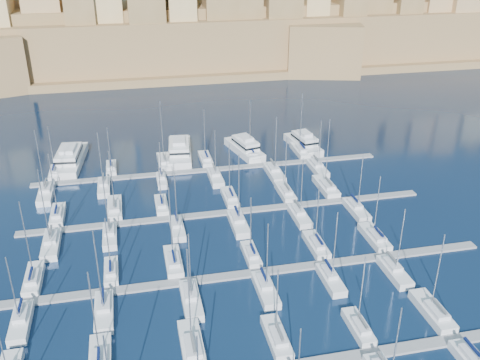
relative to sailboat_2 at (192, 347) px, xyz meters
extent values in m
plane|color=black|center=(12.83, 28.03, -0.78)|extent=(600.00, 600.00, 0.00)
cube|color=slate|center=(12.83, 16.03, -0.58)|extent=(84.00, 2.00, 0.40)
cube|color=slate|center=(12.83, 38.03, -0.58)|extent=(84.00, 2.00, 0.40)
cube|color=slate|center=(12.83, 60.03, -0.58)|extent=(84.00, 2.00, 0.40)
cylinder|color=#9EA0A8|center=(-12.47, 0.41, 7.38)|extent=(0.18, 0.18, 13.54)
cube|color=#08133E|center=(-12.47, -1.54, 2.01)|extent=(0.35, 3.91, 0.35)
cube|color=silver|center=(0.00, 0.12, -0.22)|extent=(3.05, 10.18, 1.71)
cube|color=silver|center=(0.00, -0.90, 0.98)|extent=(2.14, 4.58, 0.70)
cylinder|color=#9EA0A8|center=(0.00, 0.63, 8.16)|extent=(0.18, 0.18, 15.05)
cube|color=#595B60|center=(0.00, -1.40, 2.03)|extent=(0.35, 4.07, 0.35)
cube|color=silver|center=(12.05, -0.58, -0.26)|extent=(2.63, 8.78, 1.64)
cube|color=silver|center=(12.05, -1.46, 0.91)|extent=(1.84, 3.95, 0.70)
cylinder|color=#9EA0A8|center=(12.05, -0.14, 5.93)|extent=(0.18, 0.18, 10.73)
cube|color=#595B60|center=(12.05, -1.90, 1.96)|extent=(0.35, 3.51, 0.35)
cube|color=silver|center=(24.37, -1.05, -0.28)|extent=(2.35, 7.84, 1.59)
cube|color=silver|center=(24.37, -1.83, 0.87)|extent=(1.65, 3.53, 0.70)
cylinder|color=#9EA0A8|center=(24.37, -0.66, 6.20)|extent=(0.18, 0.18, 11.37)
cube|color=#595B60|center=(24.37, -2.22, 1.92)|extent=(0.35, 3.13, 0.35)
cube|color=silver|center=(36.82, -0.13, -0.23)|extent=(2.91, 9.69, 1.68)
cube|color=silver|center=(36.82, -1.09, 0.96)|extent=(2.03, 4.36, 0.70)
cylinder|color=#9EA0A8|center=(36.82, 0.36, 6.92)|extent=(0.18, 0.18, 12.63)
cube|color=#595B60|center=(36.82, -1.58, 2.01)|extent=(0.35, 3.87, 0.35)
cylinder|color=#9EA0A8|center=(23.72, -12.16, 6.43)|extent=(0.18, 0.18, 11.67)
cube|color=silver|center=(36.52, -10.60, 0.93)|extent=(1.91, 4.09, 0.70)
cube|color=#08133E|center=(36.52, -10.15, 1.98)|extent=(0.35, 3.64, 0.35)
cube|color=silver|center=(-23.64, 21.54, -0.25)|extent=(2.70, 9.01, 1.65)
cube|color=silver|center=(-23.64, 20.64, 0.93)|extent=(1.89, 4.06, 0.70)
cylinder|color=#9EA0A8|center=(-23.64, 21.99, 7.38)|extent=(0.18, 0.18, 13.62)
cube|color=#08133E|center=(-23.64, 20.19, 1.98)|extent=(0.35, 3.61, 0.35)
cube|color=silver|center=(-11.01, 20.92, -0.28)|extent=(2.33, 7.78, 1.59)
cube|color=silver|center=(-11.01, 20.14, 0.86)|extent=(1.63, 3.50, 0.70)
cylinder|color=#9EA0A8|center=(-11.01, 21.31, 5.31)|extent=(0.18, 0.18, 9.58)
cube|color=#08133E|center=(-11.01, 19.76, 1.91)|extent=(0.35, 3.11, 0.35)
cube|color=silver|center=(-0.39, 21.64, -0.25)|extent=(2.76, 9.21, 1.66)
cube|color=silver|center=(-0.39, 20.72, 0.94)|extent=(1.93, 4.15, 0.70)
cylinder|color=#9EA0A8|center=(-0.39, 22.10, 7.36)|extent=(0.18, 0.18, 13.56)
cube|color=#08133E|center=(-0.39, 20.26, 1.99)|extent=(0.35, 3.68, 0.35)
cube|color=silver|center=(13.41, 20.95, -0.28)|extent=(2.35, 7.83, 1.59)
cube|color=silver|center=(13.41, 20.16, 0.87)|extent=(1.64, 3.52, 0.70)
cylinder|color=#9EA0A8|center=(13.41, 21.34, 5.85)|extent=(0.18, 0.18, 10.66)
cube|color=#08133E|center=(13.41, 19.77, 1.92)|extent=(0.35, 3.13, 0.35)
cube|color=silver|center=(25.86, 21.46, -0.25)|extent=(2.66, 8.86, 1.64)
cube|color=silver|center=(25.86, 20.58, 0.92)|extent=(1.86, 3.99, 0.70)
cylinder|color=#9EA0A8|center=(25.86, 21.91, 6.23)|extent=(0.18, 0.18, 11.33)
cube|color=#08133E|center=(25.86, 20.13, 1.97)|extent=(0.35, 3.54, 0.35)
cube|color=silver|center=(37.55, 21.74, -0.24)|extent=(2.82, 9.42, 1.67)
cube|color=silver|center=(37.55, 20.80, 0.95)|extent=(1.98, 4.24, 0.70)
cylinder|color=#9EA0A8|center=(37.55, 22.21, 6.46)|extent=(0.18, 0.18, 11.73)
cube|color=#08133E|center=(37.55, 20.33, 2.00)|extent=(0.35, 3.77, 0.35)
cube|color=silver|center=(-24.10, 10.55, -0.25)|extent=(2.69, 8.96, 1.65)
cube|color=silver|center=(-24.10, 11.45, 0.92)|extent=(1.88, 4.03, 0.70)
cylinder|color=#9EA0A8|center=(-24.10, 10.10, 6.14)|extent=(0.18, 0.18, 11.13)
cube|color=#08133E|center=(-24.10, 11.89, 1.97)|extent=(0.35, 3.59, 0.35)
cube|color=silver|center=(-12.09, 10.38, -0.24)|extent=(2.79, 9.30, 1.67)
cube|color=silver|center=(-12.09, 11.31, 0.94)|extent=(1.95, 4.19, 0.70)
cylinder|color=#9EA0A8|center=(-12.09, 9.92, 7.53)|extent=(0.18, 0.18, 13.88)
cube|color=#08133E|center=(-12.09, 11.78, 1.99)|extent=(0.35, 3.72, 0.35)
cube|color=silver|center=(1.23, 10.30, -0.24)|extent=(2.84, 9.47, 1.67)
cube|color=silver|center=(1.23, 11.24, 0.95)|extent=(1.99, 4.26, 0.70)
cylinder|color=#9EA0A8|center=(1.23, 9.82, 6.46)|extent=(0.18, 0.18, 11.73)
cube|color=#595B60|center=(1.23, 11.72, 2.00)|extent=(0.35, 3.79, 0.35)
cube|color=silver|center=(13.35, 10.45, -0.25)|extent=(2.75, 9.17, 1.66)
cube|color=silver|center=(13.35, 11.36, 0.93)|extent=(1.93, 4.13, 0.70)
cylinder|color=#9EA0A8|center=(13.35, 9.99, 6.50)|extent=(0.18, 0.18, 11.84)
cube|color=#08133E|center=(13.35, 11.82, 1.98)|extent=(0.35, 3.67, 0.35)
cube|color=silver|center=(24.63, 10.81, -0.26)|extent=(2.53, 8.44, 1.62)
cube|color=silver|center=(24.63, 11.66, 0.90)|extent=(1.77, 3.80, 0.70)
cylinder|color=#9EA0A8|center=(24.63, 10.39, 6.71)|extent=(0.18, 0.18, 12.32)
cube|color=#08133E|center=(24.63, 12.08, 1.95)|extent=(0.35, 3.38, 0.35)
cube|color=silver|center=(36.00, 10.58, -0.25)|extent=(2.67, 8.91, 1.65)
cube|color=silver|center=(36.00, 11.47, 0.92)|extent=(1.87, 4.01, 0.70)
cylinder|color=#9EA0A8|center=(36.00, 10.13, 6.42)|extent=(0.18, 0.18, 11.69)
cube|color=#595B60|center=(36.00, 11.91, 1.97)|extent=(0.35, 3.56, 0.35)
cube|color=silver|center=(-21.64, 43.43, -0.26)|extent=(2.64, 8.79, 1.64)
cube|color=silver|center=(-21.64, 42.55, 0.91)|extent=(1.85, 3.96, 0.70)
cylinder|color=#9EA0A8|center=(-21.64, 43.87, 6.88)|extent=(0.18, 0.18, 12.63)
cube|color=#08133E|center=(-21.64, 42.11, 1.96)|extent=(0.35, 3.52, 0.35)
cube|color=silver|center=(-10.30, 43.92, -0.23)|extent=(2.93, 9.77, 1.69)
cube|color=silver|center=(-10.30, 42.94, 0.96)|extent=(2.05, 4.40, 0.70)
cylinder|color=#9EA0A8|center=(-10.30, 44.40, 6.61)|extent=(0.18, 0.18, 11.99)
cube|color=#595B60|center=(-10.30, 42.45, 2.01)|extent=(0.35, 3.91, 0.35)
cube|color=silver|center=(-0.68, 43.15, -0.27)|extent=(2.47, 8.23, 1.61)
cube|color=silver|center=(-0.68, 42.33, 0.89)|extent=(1.73, 3.71, 0.70)
cylinder|color=#9EA0A8|center=(-0.68, 43.56, 5.95)|extent=(0.18, 0.18, 10.82)
cube|color=#08133E|center=(-0.68, 41.91, 1.94)|extent=(0.35, 3.29, 0.35)
cube|color=silver|center=(14.09, 43.49, -0.25)|extent=(2.67, 8.91, 1.65)
cube|color=silver|center=(14.09, 42.60, 0.92)|extent=(1.87, 4.01, 0.70)
cylinder|color=#9EA0A8|center=(14.09, 43.93, 6.40)|extent=(0.18, 0.18, 11.67)
cube|color=#08133E|center=(14.09, 42.15, 1.97)|extent=(0.35, 3.57, 0.35)
cube|color=silver|center=(26.55, 43.48, -0.25)|extent=(2.67, 8.89, 1.64)
cube|color=silver|center=(26.55, 42.59, 0.92)|extent=(1.87, 4.00, 0.70)
cylinder|color=#9EA0A8|center=(26.55, 43.92, 6.59)|extent=(0.18, 0.18, 12.05)
cube|color=#595B60|center=(26.55, 42.14, 1.97)|extent=(0.35, 3.55, 0.35)
cube|color=silver|center=(36.31, 44.20, -0.22)|extent=(3.10, 10.34, 1.72)
cube|color=silver|center=(36.31, 43.17, 0.99)|extent=(2.17, 4.65, 0.70)
cylinder|color=#9EA0A8|center=(36.31, 44.72, 8.17)|extent=(0.18, 0.18, 15.05)
cube|color=#595B60|center=(36.31, 42.65, 2.04)|extent=(0.35, 4.14, 0.35)
cube|color=silver|center=(-21.84, 32.06, -0.23)|extent=(2.98, 9.94, 1.70)
cube|color=silver|center=(-21.84, 33.05, 0.97)|extent=(2.09, 4.47, 0.70)
cylinder|color=#9EA0A8|center=(-21.84, 31.56, 7.97)|extent=(0.18, 0.18, 14.70)
cube|color=#595B60|center=(-21.84, 33.55, 2.02)|extent=(0.35, 3.98, 0.35)
cube|color=silver|center=(-11.27, 32.71, -0.26)|extent=(2.59, 8.64, 1.63)
cube|color=silver|center=(-11.27, 33.58, 0.91)|extent=(1.81, 3.89, 0.70)
cylinder|color=#9EA0A8|center=(-11.27, 32.28, 6.51)|extent=(0.18, 0.18, 11.92)
cube|color=#595B60|center=(-11.27, 34.01, 1.96)|extent=(0.35, 3.46, 0.35)
cube|color=silver|center=(1.52, 32.82, -0.26)|extent=(2.53, 8.42, 1.62)
cube|color=silver|center=(1.52, 33.66, 0.90)|extent=(1.77, 3.79, 0.70)
cylinder|color=#9EA0A8|center=(1.52, 32.40, 6.29)|extent=(0.18, 0.18, 11.49)
cube|color=#08133E|center=(1.52, 34.08, 1.95)|extent=(0.35, 3.37, 0.35)
cube|color=silver|center=(13.52, 32.17, -0.23)|extent=(2.92, 9.73, 1.69)
cube|color=silver|center=(13.52, 33.14, 0.96)|extent=(2.04, 4.38, 0.70)
cylinder|color=#9EA0A8|center=(13.52, 31.68, 7.75)|extent=(0.18, 0.18, 14.28)
cube|color=#08133E|center=(13.52, 33.63, 2.01)|extent=(0.35, 3.89, 0.35)
cube|color=silver|center=(26.28, 32.58, -0.25)|extent=(2.67, 8.90, 1.64)
cube|color=silver|center=(26.28, 33.47, 0.92)|extent=(1.87, 4.00, 0.70)
cylinder|color=#9EA0A8|center=(26.28, 32.14, 6.67)|extent=(0.18, 0.18, 12.20)
cube|color=#595B60|center=(26.28, 33.92, 1.97)|extent=(0.35, 3.56, 0.35)
cube|color=silver|center=(38.63, 32.53, -0.25)|extent=(2.70, 9.01, 1.65)
cube|color=silver|center=(38.63, 33.43, 0.92)|extent=(1.89, 4.05, 0.70)
cylinder|color=#9EA0A8|center=(38.63, 32.08, 6.47)|extent=(0.18, 0.18, 11.79)
cube|color=#08133E|center=(38.63, 33.88, 1.97)|extent=(0.35, 3.60, 0.35)
cube|color=silver|center=(-24.13, 65.05, -0.27)|extent=(2.41, 8.04, 1.60)
cube|color=silver|center=(-24.13, 64.25, 0.88)|extent=(1.69, 3.62, 0.70)
cylinder|color=#9EA0A8|center=(-24.13, 65.46, 6.03)|extent=(0.18, 0.18, 11.01)
cube|color=#08133E|center=(-24.13, 63.85, 1.93)|extent=(0.35, 3.22, 0.35)
cube|color=silver|center=(-10.99, 64.97, -0.28)|extent=(2.36, 7.88, 1.59)
cube|color=silver|center=(-10.99, 64.18, 0.87)|extent=(1.65, 3.55, 0.70)
cylinder|color=#9EA0A8|center=(-10.99, 65.37, 5.36)|extent=(0.18, 0.18, 9.68)
cube|color=#08133E|center=(-10.99, 63.79, 1.92)|extent=(0.35, 3.15, 0.35)
cube|color=silver|center=(1.84, 65.98, -0.23)|extent=(2.97, 9.90, 1.70)
cube|color=silver|center=(1.84, 64.99, 0.97)|extent=(2.08, 4.46, 0.70)
cylinder|color=#9EA0A8|center=(1.84, 66.48, 8.07)|extent=(0.18, 0.18, 14.90)
cube|color=#595B60|center=(1.84, 64.50, 2.02)|extent=(0.35, 3.96, 0.35)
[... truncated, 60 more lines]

